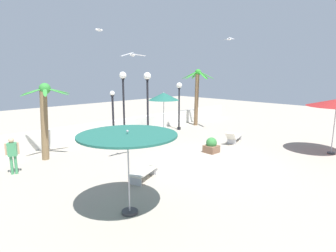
% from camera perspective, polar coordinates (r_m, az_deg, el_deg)
% --- Properties ---
extents(ground_plane, '(56.00, 56.00, 0.00)m').
position_cam_1_polar(ground_plane, '(14.06, 8.18, -7.18)').
color(ground_plane, '#9E9384').
extents(boundary_wall, '(25.20, 0.30, 1.09)m').
position_cam_1_polar(boundary_wall, '(19.73, -10.77, -0.36)').
color(boundary_wall, silver).
rests_on(boundary_wall, ground_plane).
extents(patio_umbrella_0, '(2.11, 2.11, 3.07)m').
position_cam_1_polar(patio_umbrella_0, '(18.87, -0.91, 6.09)').
color(patio_umbrella_0, '#333338').
rests_on(patio_umbrella_0, ground_plane).
extents(patio_umbrella_2, '(2.99, 2.99, 2.68)m').
position_cam_1_polar(patio_umbrella_2, '(8.34, -8.33, -2.57)').
color(patio_umbrella_2, '#333338').
rests_on(patio_umbrella_2, ground_plane).
extents(palm_tree_0, '(2.50, 2.36, 3.87)m').
position_cam_1_polar(palm_tree_0, '(15.05, -24.13, 2.74)').
color(palm_tree_0, brown).
rests_on(palm_tree_0, ground_plane).
extents(palm_tree_1, '(2.70, 2.55, 4.64)m').
position_cam_1_polar(palm_tree_1, '(23.11, 6.02, 7.33)').
color(palm_tree_1, brown).
rests_on(palm_tree_1, ground_plane).
extents(lamp_post_0, '(0.43, 0.43, 4.42)m').
position_cam_1_polar(lamp_post_0, '(17.06, -9.19, 6.16)').
color(lamp_post_0, black).
rests_on(lamp_post_0, ground_plane).
extents(lamp_post_1, '(0.43, 0.43, 3.63)m').
position_cam_1_polar(lamp_post_1, '(21.11, 2.31, 5.82)').
color(lamp_post_1, black).
rests_on(lamp_post_1, ground_plane).
extents(lamp_post_2, '(0.29, 0.29, 3.34)m').
position_cam_1_polar(lamp_post_2, '(16.34, -11.25, 1.64)').
color(lamp_post_2, black).
rests_on(lamp_post_2, ground_plane).
extents(lamp_post_3, '(0.43, 0.43, 4.38)m').
position_cam_1_polar(lamp_post_3, '(16.36, -4.24, 6.01)').
color(lamp_post_3, black).
rests_on(lamp_post_3, ground_plane).
extents(lounge_chair_0, '(1.97, 1.07, 0.84)m').
position_cam_1_polar(lounge_chair_0, '(17.84, 13.40, -2.19)').
color(lounge_chair_0, '#B7B7BC').
rests_on(lounge_chair_0, ground_plane).
extents(lounge_chair_1, '(1.95, 1.20, 0.84)m').
position_cam_1_polar(lounge_chair_1, '(11.76, -4.57, -8.76)').
color(lounge_chair_1, '#B7B7BC').
rests_on(lounge_chair_1, ground_plane).
extents(guest_0, '(0.53, 0.35, 1.63)m').
position_cam_1_polar(guest_0, '(13.68, -29.47, -4.76)').
color(guest_0, '#3F8C59').
rests_on(guest_0, ground_plane).
extents(seagull_0, '(0.71, 0.83, 0.14)m').
position_cam_1_polar(seagull_0, '(15.33, -14.01, 18.70)').
color(seagull_0, white).
extents(seagull_1, '(0.81, 1.27, 0.20)m').
position_cam_1_polar(seagull_1, '(20.60, 12.50, 17.12)').
color(seagull_1, white).
extents(seagull_2, '(1.26, 0.38, 0.19)m').
position_cam_1_polar(seagull_2, '(12.53, -7.30, 14.36)').
color(seagull_2, white).
extents(planter, '(0.70, 0.70, 0.85)m').
position_cam_1_polar(planter, '(15.47, 8.95, -4.04)').
color(planter, brown).
rests_on(planter, ground_plane).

